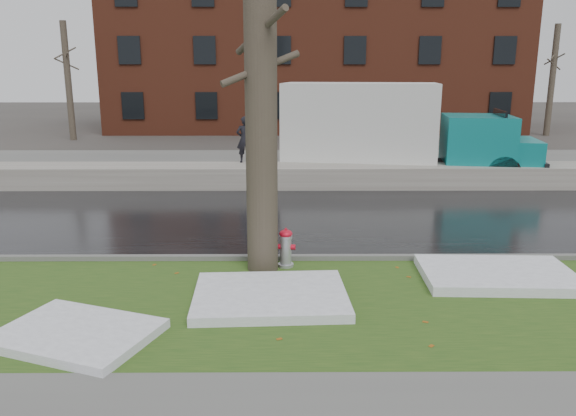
{
  "coord_description": "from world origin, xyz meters",
  "views": [
    {
      "loc": [
        0.07,
        -10.1,
        3.9
      ],
      "look_at": [
        0.14,
        1.62,
        1.0
      ],
      "focal_mm": 35.0,
      "sensor_mm": 36.0,
      "label": 1
    }
  ],
  "objects_px": {
    "tree": "(261,73)",
    "box_truck": "(390,129)",
    "fire_hydrant": "(286,246)",
    "worker": "(245,139)"
  },
  "relations": [
    {
      "from": "fire_hydrant",
      "to": "box_truck",
      "type": "distance_m",
      "value": 10.23
    },
    {
      "from": "tree",
      "to": "box_truck",
      "type": "distance_m",
      "value": 10.64
    },
    {
      "from": "fire_hydrant",
      "to": "box_truck",
      "type": "height_order",
      "value": "box_truck"
    },
    {
      "from": "worker",
      "to": "box_truck",
      "type": "bearing_deg",
      "value": 177.62
    },
    {
      "from": "tree",
      "to": "worker",
      "type": "relative_size",
      "value": 4.72
    },
    {
      "from": "tree",
      "to": "box_truck",
      "type": "bearing_deg",
      "value": 66.3
    },
    {
      "from": "fire_hydrant",
      "to": "tree",
      "type": "height_order",
      "value": "tree"
    },
    {
      "from": "fire_hydrant",
      "to": "box_truck",
      "type": "xyz_separation_m",
      "value": [
        3.74,
        9.43,
        1.36
      ]
    },
    {
      "from": "fire_hydrant",
      "to": "worker",
      "type": "height_order",
      "value": "worker"
    },
    {
      "from": "tree",
      "to": "worker",
      "type": "bearing_deg",
      "value": 96.09
    }
  ]
}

